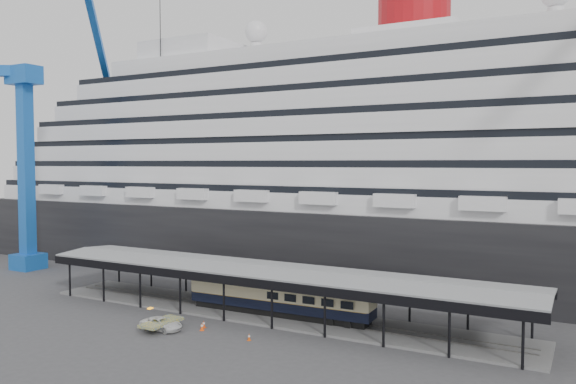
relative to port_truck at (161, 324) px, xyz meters
name	(u,v)px	position (x,y,z in m)	size (l,w,h in m)	color
ground	(242,327)	(6.52, 4.62, -0.61)	(200.00, 200.00, 0.00)	#3C3C3F
cruise_ship	(360,150)	(6.57, 36.62, 17.74)	(130.00, 30.00, 43.90)	black
platform_canopy	(268,294)	(6.52, 9.62, 1.75)	(56.00, 9.18, 5.30)	slate
crane_blue	(33,140)	(-38.59, 15.24, 19.35)	(22.63, 19.19, 47.60)	blue
port_truck	(161,324)	(0.00, 0.00, 0.00)	(2.02, 4.39, 1.22)	silver
pullman_carriage	(279,294)	(7.91, 9.62, 1.90)	(21.04, 3.28, 20.60)	black
traffic_cone_left	(202,326)	(3.64, 1.76, -0.22)	(0.53, 0.53, 0.79)	#F84E0D
traffic_cone_mid	(204,324)	(3.27, 2.54, -0.23)	(0.41, 0.41, 0.77)	#D03C0B
traffic_cone_right	(249,337)	(9.38, 1.33, -0.28)	(0.38, 0.38, 0.66)	#D44A0B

